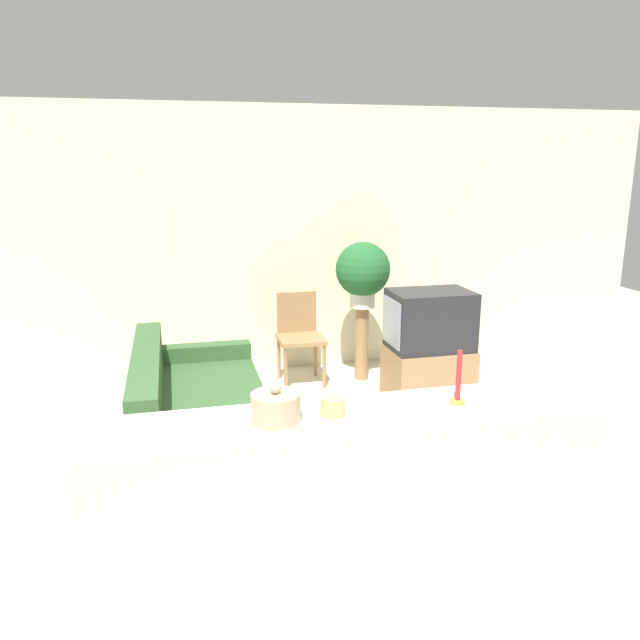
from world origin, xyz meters
TOP-DOWN VIEW (x-y plane):
  - ground_plane at (0.00, 0.00)m, footprint 14.00×14.00m
  - wall_back at (0.00, 3.43)m, footprint 9.00×0.06m
  - couch at (-0.60, 1.57)m, footprint 0.96×1.87m
  - tv_stand at (1.50, 2.12)m, footprint 0.73×0.57m
  - television at (1.50, 2.12)m, footprint 0.73×0.50m
  - wooden_chair at (0.47, 2.94)m, footprint 0.44×0.44m
  - plant_stand at (1.09, 2.85)m, footprint 0.14×0.14m
  - potted_plant at (1.09, 2.85)m, footprint 0.54×0.54m
  - foreground_counter at (0.00, -0.47)m, footprint 2.29×0.44m
  - decorative_bowl at (-0.32, -0.47)m, footprint 0.21×0.21m
  - candle_jar at (-0.07, -0.47)m, footprint 0.11×0.11m
  - candlestick at (0.51, -0.47)m, footprint 0.07×0.07m

SIDE VIEW (x-z plane):
  - ground_plane at x=0.00m, z-range 0.00..0.00m
  - tv_stand at x=1.50m, z-range 0.00..0.51m
  - couch at x=-0.60m, z-range -0.12..0.68m
  - plant_stand at x=1.09m, z-range 0.00..0.75m
  - wooden_chair at x=0.47m, z-range 0.06..0.95m
  - foreground_counter at x=0.00m, z-range 0.00..1.07m
  - television at x=1.50m, z-range 0.51..1.04m
  - potted_plant at x=1.09m, z-range 0.79..1.43m
  - candle_jar at x=-0.07m, z-range 1.07..1.16m
  - decorative_bowl at x=-0.32m, z-range 1.05..1.22m
  - candlestick at x=0.51m, z-range 1.03..1.28m
  - wall_back at x=0.00m, z-range 0.00..2.70m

